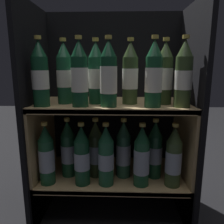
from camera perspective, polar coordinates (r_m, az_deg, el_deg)
fridge_back_wall at (r=1.21m, az=0.39°, el=1.22°), size 0.73×0.02×0.99m
fridge_side_left at (r=1.10m, az=-18.77°, el=-0.58°), size 0.02×0.40×0.99m
fridge_side_right at (r=1.08m, az=19.36°, el=-0.86°), size 0.02×0.40×0.99m
shelf_lower at (r=1.14m, az=0.08°, el=-17.16°), size 0.69×0.36×0.21m
shelf_upper at (r=1.04m, az=0.09°, el=-5.34°), size 0.69×0.36×0.56m
bottle_upper_front_0 at (r=0.95m, az=-18.26°, el=9.06°), size 0.07×0.07×0.28m
bottle_upper_front_1 at (r=0.91m, az=-8.48°, el=9.35°), size 0.07×0.07×0.28m
bottle_upper_front_2 at (r=0.89m, az=-0.90°, el=9.41°), size 0.07×0.07×0.28m
bottle_upper_front_3 at (r=0.90m, az=10.82°, el=9.26°), size 0.07×0.07×0.28m
bottle_upper_front_4 at (r=0.93m, az=18.18°, el=9.02°), size 0.07×0.07×0.28m
bottle_upper_back_0 at (r=1.00m, az=-12.31°, el=9.52°), size 0.07×0.07×0.28m
bottle_upper_back_1 at (r=0.98m, az=-4.19°, el=9.67°), size 0.07×0.07×0.28m
bottle_upper_back_2 at (r=0.97m, az=4.76°, el=9.64°), size 0.07×0.07×0.28m
bottle_upper_back_3 at (r=0.99m, az=13.58°, el=9.38°), size 0.07×0.07×0.28m
bottle_lower_front_0 at (r=1.03m, az=-16.74°, el=-11.06°), size 0.07×0.07×0.28m
bottle_lower_front_1 at (r=0.99m, az=-7.85°, el=-11.50°), size 0.07×0.07×0.28m
bottle_lower_front_2 at (r=0.98m, az=-1.58°, el=-11.67°), size 0.07×0.07×0.28m
bottle_lower_front_3 at (r=0.98m, az=7.73°, el=-11.79°), size 0.07×0.07×0.28m
bottle_lower_front_4 at (r=1.00m, az=15.77°, el=-11.54°), size 0.07×0.07×0.28m
bottle_lower_back_0 at (r=1.07m, az=-11.37°, el=-9.68°), size 0.07×0.07×0.28m
bottle_lower_back_1 at (r=1.05m, az=-4.24°, el=-9.94°), size 0.07×0.07×0.28m
bottle_lower_back_2 at (r=1.05m, az=3.00°, el=-10.07°), size 0.07×0.07×0.28m
bottle_lower_back_3 at (r=1.06m, az=11.09°, el=-9.96°), size 0.07×0.07×0.28m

